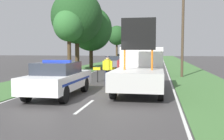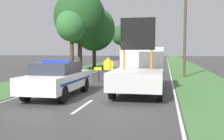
{
  "view_description": "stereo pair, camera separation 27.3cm",
  "coord_description": "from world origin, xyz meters",
  "px_view_note": "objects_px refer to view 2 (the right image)",
  "views": [
    {
      "loc": [
        2.74,
        -11.25,
        2.13
      ],
      "look_at": [
        0.37,
        1.84,
        1.1
      ],
      "focal_mm": 42.0,
      "sensor_mm": 36.0,
      "label": 1
    },
    {
      "loc": [
        3.01,
        -11.2,
        2.13
      ],
      "look_at": [
        0.37,
        1.84,
        1.1
      ],
      "focal_mm": 42.0,
      "sensor_mm": 36.0,
      "label": 2
    }
  ],
  "objects_px": {
    "road_barrier": "(116,70)",
    "roadside_tree_near_right": "(121,36)",
    "work_truck": "(141,69)",
    "queued_car_suv_grey": "(118,62)",
    "traffic_cone_centre_front": "(78,82)",
    "queued_car_hatch_blue": "(147,66)",
    "roadside_tree_mid_left": "(72,26)",
    "pedestrian_civilian": "(123,67)",
    "utility_pole": "(185,32)",
    "roadside_tree_near_left": "(80,17)",
    "traffic_cone_near_truck": "(123,77)",
    "queued_car_sedan_black": "(129,60)",
    "queued_car_wagon_maroon": "(133,58)",
    "traffic_cone_near_police": "(117,81)",
    "police_officer": "(109,67)",
    "roadside_tree_mid_right": "(94,29)",
    "police_car": "(58,78)"
  },
  "relations": [
    {
      "from": "queued_car_wagon_maroon",
      "to": "traffic_cone_near_police",
      "type": "bearing_deg",
      "value": 94.77
    },
    {
      "from": "road_barrier",
      "to": "utility_pole",
      "type": "bearing_deg",
      "value": 44.15
    },
    {
      "from": "pedestrian_civilian",
      "to": "traffic_cone_centre_front",
      "type": "height_order",
      "value": "pedestrian_civilian"
    },
    {
      "from": "traffic_cone_near_police",
      "to": "roadside_tree_mid_left",
      "type": "distance_m",
      "value": 11.54
    },
    {
      "from": "pedestrian_civilian",
      "to": "traffic_cone_near_police",
      "type": "bearing_deg",
      "value": -67.6
    },
    {
      "from": "roadside_tree_near_right",
      "to": "traffic_cone_centre_front",
      "type": "bearing_deg",
      "value": -84.28
    },
    {
      "from": "traffic_cone_near_police",
      "to": "police_car",
      "type": "bearing_deg",
      "value": -119.08
    },
    {
      "from": "road_barrier",
      "to": "pedestrian_civilian",
      "type": "distance_m",
      "value": 0.67
    },
    {
      "from": "queued_car_sedan_black",
      "to": "roadside_tree_mid_left",
      "type": "xyz_separation_m",
      "value": [
        -3.99,
        -10.88,
        3.59
      ]
    },
    {
      "from": "police_officer",
      "to": "traffic_cone_near_police",
      "type": "height_order",
      "value": "police_officer"
    },
    {
      "from": "roadside_tree_mid_left",
      "to": "pedestrian_civilian",
      "type": "bearing_deg",
      "value": -51.15
    },
    {
      "from": "work_truck",
      "to": "queued_car_suv_grey",
      "type": "bearing_deg",
      "value": -78.03
    },
    {
      "from": "work_truck",
      "to": "traffic_cone_near_truck",
      "type": "distance_m",
      "value": 4.72
    },
    {
      "from": "queued_car_wagon_maroon",
      "to": "roadside_tree_near_right",
      "type": "relative_size",
      "value": 0.65
    },
    {
      "from": "queued_car_wagon_maroon",
      "to": "roadside_tree_mid_right",
      "type": "xyz_separation_m",
      "value": [
        -3.15,
        -11.44,
        3.68
      ]
    },
    {
      "from": "road_barrier",
      "to": "roadside_tree_mid_right",
      "type": "relative_size",
      "value": 0.42
    },
    {
      "from": "queued_car_sedan_black",
      "to": "roadside_tree_mid_left",
      "type": "distance_m",
      "value": 12.13
    },
    {
      "from": "traffic_cone_near_police",
      "to": "traffic_cone_near_truck",
      "type": "xyz_separation_m",
      "value": [
        -0.05,
        2.85,
        -0.07
      ]
    },
    {
      "from": "roadside_tree_near_left",
      "to": "utility_pole",
      "type": "height_order",
      "value": "roadside_tree_near_left"
    },
    {
      "from": "roadside_tree_near_left",
      "to": "roadside_tree_near_right",
      "type": "xyz_separation_m",
      "value": [
        -0.18,
        26.22,
        -0.48
      ]
    },
    {
      "from": "road_barrier",
      "to": "traffic_cone_centre_front",
      "type": "relative_size",
      "value": 5.27
    },
    {
      "from": "traffic_cone_near_truck",
      "to": "queued_car_hatch_blue",
      "type": "bearing_deg",
      "value": 70.21
    },
    {
      "from": "road_barrier",
      "to": "roadside_tree_near_right",
      "type": "distance_m",
      "value": 35.87
    },
    {
      "from": "queued_car_suv_grey",
      "to": "roadside_tree_near_left",
      "type": "bearing_deg",
      "value": 39.54
    },
    {
      "from": "police_officer",
      "to": "roadside_tree_near_left",
      "type": "xyz_separation_m",
      "value": [
        -5.08,
        9.69,
        4.39
      ]
    },
    {
      "from": "road_barrier",
      "to": "traffic_cone_centre_front",
      "type": "xyz_separation_m",
      "value": [
        -1.88,
        -2.16,
        -0.54
      ]
    },
    {
      "from": "queued_car_suv_grey",
      "to": "roadside_tree_near_left",
      "type": "relative_size",
      "value": 0.56
    },
    {
      "from": "roadside_tree_mid_left",
      "to": "utility_pole",
      "type": "distance_m",
      "value": 10.7
    },
    {
      "from": "police_officer",
      "to": "roadside_tree_near_right",
      "type": "bearing_deg",
      "value": -62.76
    },
    {
      "from": "roadside_tree_mid_right",
      "to": "police_officer",
      "type": "bearing_deg",
      "value": -71.08
    },
    {
      "from": "police_officer",
      "to": "roadside_tree_mid_right",
      "type": "xyz_separation_m",
      "value": [
        -4.62,
        13.49,
        3.47
      ]
    },
    {
      "from": "roadside_tree_mid_right",
      "to": "queued_car_hatch_blue",
      "type": "bearing_deg",
      "value": -49.69
    },
    {
      "from": "traffic_cone_near_truck",
      "to": "roadside_tree_near_right",
      "type": "height_order",
      "value": "roadside_tree_near_right"
    },
    {
      "from": "traffic_cone_centre_front",
      "to": "queued_car_suv_grey",
      "type": "height_order",
      "value": "queued_car_suv_grey"
    },
    {
      "from": "work_truck",
      "to": "traffic_cone_centre_front",
      "type": "distance_m",
      "value": 3.98
    },
    {
      "from": "traffic_cone_near_truck",
      "to": "queued_car_sedan_black",
      "type": "height_order",
      "value": "queued_car_sedan_black"
    },
    {
      "from": "roadside_tree_mid_right",
      "to": "work_truck",
      "type": "bearing_deg",
      "value": -66.77
    },
    {
      "from": "utility_pole",
      "to": "queued_car_suv_grey",
      "type": "bearing_deg",
      "value": 130.62
    },
    {
      "from": "traffic_cone_near_truck",
      "to": "utility_pole",
      "type": "relative_size",
      "value": 0.08
    },
    {
      "from": "police_car",
      "to": "utility_pole",
      "type": "distance_m",
      "value": 11.81
    },
    {
      "from": "roadside_tree_near_right",
      "to": "police_officer",
      "type": "bearing_deg",
      "value": -81.67
    },
    {
      "from": "queued_car_wagon_maroon",
      "to": "roadside_tree_mid_left",
      "type": "distance_m",
      "value": 17.73
    },
    {
      "from": "queued_car_suv_grey",
      "to": "queued_car_sedan_black",
      "type": "relative_size",
      "value": 1.06
    },
    {
      "from": "police_car",
      "to": "roadside_tree_near_left",
      "type": "bearing_deg",
      "value": 99.05
    },
    {
      "from": "queued_car_hatch_blue",
      "to": "roadside_tree_near_right",
      "type": "xyz_separation_m",
      "value": [
        -7.26,
        30.23,
        4.18
      ]
    },
    {
      "from": "road_barrier",
      "to": "traffic_cone_centre_front",
      "type": "bearing_deg",
      "value": -130.12
    },
    {
      "from": "traffic_cone_centre_front",
      "to": "queued_car_hatch_blue",
      "type": "relative_size",
      "value": 0.12
    },
    {
      "from": "queued_car_hatch_blue",
      "to": "queued_car_suv_grey",
      "type": "bearing_deg",
      "value": -62.34
    },
    {
      "from": "roadside_tree_near_right",
      "to": "roadside_tree_mid_right",
      "type": "bearing_deg",
      "value": -88.38
    },
    {
      "from": "police_car",
      "to": "traffic_cone_centre_front",
      "type": "height_order",
      "value": "police_car"
    }
  ]
}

